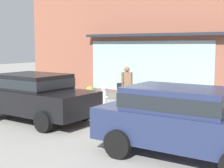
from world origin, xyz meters
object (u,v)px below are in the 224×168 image
at_px(fire_hydrant, 104,96).
at_px(parked_car_black, 36,94).
at_px(potted_plant_near_hydrant, 159,97).
at_px(potted_plant_window_left, 134,97).
at_px(potted_plant_low_front, 90,91).
at_px(parked_car_navy, 184,118).
at_px(potted_plant_doorstep, 66,86).
at_px(pedestrian_with_handbag, 126,83).

distance_m(fire_hydrant, parked_car_black, 3.30).
bearing_deg(potted_plant_near_hydrant, potted_plant_window_left, 175.79).
height_order(potted_plant_window_left, potted_plant_low_front, potted_plant_window_left).
bearing_deg(fire_hydrant, parked_car_navy, -41.13).
bearing_deg(potted_plant_doorstep, potted_plant_low_front, 3.53).
relative_size(potted_plant_window_left, potted_plant_low_front, 1.10).
distance_m(parked_car_black, potted_plant_low_front, 5.00).
bearing_deg(potted_plant_low_front, pedestrian_with_handbag, -23.43).
bearing_deg(potted_plant_window_left, potted_plant_doorstep, 176.09).
relative_size(pedestrian_with_handbag, potted_plant_doorstep, 1.94).
distance_m(pedestrian_with_handbag, potted_plant_doorstep, 4.18).
distance_m(pedestrian_with_handbag, parked_car_navy, 6.24).
distance_m(fire_hydrant, potted_plant_window_left, 1.51).
bearing_deg(fire_hydrant, pedestrian_with_handbag, 33.92).
bearing_deg(parked_car_navy, pedestrian_with_handbag, 132.67).
bearing_deg(pedestrian_with_handbag, fire_hydrant, -11.56).
bearing_deg(potted_plant_low_front, potted_plant_window_left, -7.94).
height_order(parked_car_navy, potted_plant_doorstep, parked_car_navy).
xyz_separation_m(pedestrian_with_handbag, potted_plant_near_hydrant, (1.20, 0.68, -0.54)).
relative_size(fire_hydrant, potted_plant_near_hydrant, 1.18).
distance_m(pedestrian_with_handbag, potted_plant_low_front, 2.92).
xyz_separation_m(parked_car_navy, potted_plant_low_front, (-6.66, 5.88, -0.59)).
distance_m(pedestrian_with_handbag, parked_car_black, 4.02).
bearing_deg(parked_car_navy, potted_plant_doorstep, 146.56).
xyz_separation_m(parked_car_black, potted_plant_near_hydrant, (2.75, 4.40, -0.46)).
bearing_deg(potted_plant_window_left, pedestrian_with_handbag, -87.78).
height_order(parked_car_navy, potted_plant_low_front, parked_car_navy).
bearing_deg(parked_car_navy, potted_plant_near_hydrant, 119.88).
relative_size(fire_hydrant, potted_plant_doorstep, 1.08).
bearing_deg(fire_hydrant, potted_plant_doorstep, 154.03).
bearing_deg(potted_plant_doorstep, potted_plant_window_left, -3.91).
bearing_deg(fire_hydrant, potted_plant_low_front, 137.63).
relative_size(parked_car_navy, potted_plant_near_hydrant, 5.33).
distance_m(fire_hydrant, parked_car_navy, 6.44).
xyz_separation_m(potted_plant_doorstep, potted_plant_low_front, (1.41, 0.09, -0.17)).
bearing_deg(parked_car_navy, potted_plant_low_front, 140.78).
distance_m(parked_car_black, potted_plant_doorstep, 5.38).
relative_size(pedestrian_with_handbag, potted_plant_window_left, 2.50).
bearing_deg(fire_hydrant, parked_car_black, -103.31).
height_order(pedestrian_with_handbag, potted_plant_doorstep, pedestrian_with_handbag).
distance_m(parked_car_black, potted_plant_window_left, 4.77).
bearing_deg(parked_car_navy, parked_car_black, 171.76).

